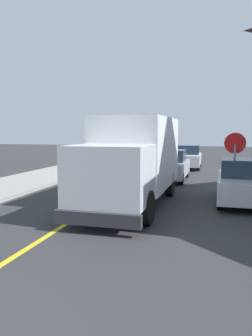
# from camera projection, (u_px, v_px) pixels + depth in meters

# --- Properties ---
(centre_line_yellow) EXTENTS (0.16, 56.00, 0.01)m
(centre_line_yellow) POSITION_uv_depth(u_px,v_px,m) (101.00, 202.00, 12.76)
(centre_line_yellow) COLOR gold
(centre_line_yellow) RESTS_ON ground
(box_truck) EXTENTS (2.55, 7.23, 3.20)m
(box_truck) POSITION_uv_depth(u_px,v_px,m) (134.00, 157.00, 12.27)
(box_truck) COLOR white
(box_truck) RESTS_ON ground
(parked_car_near) EXTENTS (1.88, 4.43, 1.67)m
(parked_car_near) POSITION_uv_depth(u_px,v_px,m) (170.00, 166.00, 18.56)
(parked_car_near) COLOR #B7B7BC
(parked_car_near) RESTS_ON ground
(parked_car_mid) EXTENTS (1.83, 4.41, 1.67)m
(parked_car_mid) POSITION_uv_depth(u_px,v_px,m) (188.00, 157.00, 24.49)
(parked_car_mid) COLOR silver
(parked_car_mid) RESTS_ON ground
(parked_van_across) EXTENTS (1.92, 4.45, 1.67)m
(parked_van_across) POSITION_uv_depth(u_px,v_px,m) (243.00, 182.00, 12.62)
(parked_van_across) COLOR #B7B7BC
(parked_van_across) RESTS_ON ground
(stop_sign) EXTENTS (0.80, 0.10, 2.65)m
(stop_sign) POSITION_uv_depth(u_px,v_px,m) (235.00, 154.00, 12.56)
(stop_sign) COLOR gray
(stop_sign) RESTS_ON ground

